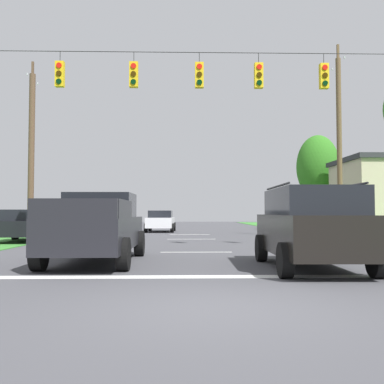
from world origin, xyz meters
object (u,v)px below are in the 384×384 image
(pickup_truck, at_px, (97,228))
(distant_car_far_parked, at_px, (24,225))
(suv_black, at_px, (311,226))
(overhead_signal_span, at_px, (189,128))
(tree_roadside_far_right, at_px, (318,167))
(distant_car_oncoming, at_px, (78,222))
(utility_pole_near_left, at_px, (31,153))
(utility_pole_mid_right, at_px, (339,144))
(distant_car_crossing_white, at_px, (161,221))

(pickup_truck, bearing_deg, distant_car_far_parked, 120.04)
(suv_black, bearing_deg, pickup_truck, 163.91)
(overhead_signal_span, distance_m, tree_roadside_far_right, 19.20)
(pickup_truck, distance_m, distant_car_oncoming, 15.93)
(utility_pole_near_left, height_order, tree_roadside_far_right, utility_pole_near_left)
(distant_car_oncoming, xyz_separation_m, utility_pole_mid_right, (14.84, -4.47, 4.26))
(distant_car_far_parked, bearing_deg, utility_pole_near_left, 104.41)
(utility_pole_near_left, bearing_deg, suv_black, -50.48)
(distant_car_oncoming, relative_size, tree_roadside_far_right, 0.61)
(suv_black, bearing_deg, distant_car_oncoming, 119.45)
(suv_black, relative_size, distant_car_crossing_white, 1.11)
(utility_pole_near_left, bearing_deg, utility_pole_mid_right, -5.03)
(distant_car_far_parked, distance_m, tree_roadside_far_right, 21.46)
(overhead_signal_span, relative_size, utility_pole_mid_right, 1.55)
(suv_black, height_order, distant_car_oncoming, suv_black)
(overhead_signal_span, bearing_deg, distant_car_oncoming, 120.16)
(pickup_truck, distance_m, suv_black, 5.79)
(utility_pole_near_left, bearing_deg, tree_roadside_far_right, 23.21)
(distant_car_oncoming, distance_m, utility_pole_near_left, 5.31)
(pickup_truck, relative_size, suv_black, 1.12)
(overhead_signal_span, relative_size, distant_car_far_parked, 3.73)
(tree_roadside_far_right, bearing_deg, overhead_signal_span, -121.09)
(tree_roadside_far_right, bearing_deg, utility_pole_mid_right, -100.45)
(overhead_signal_span, relative_size, utility_pole_near_left, 1.64)
(suv_black, bearing_deg, overhead_signal_span, 117.94)
(distant_car_oncoming, height_order, tree_roadside_far_right, tree_roadside_far_right)
(distant_car_crossing_white, bearing_deg, distant_car_oncoming, -139.87)
(utility_pole_near_left, relative_size, tree_roadside_far_right, 1.38)
(distant_car_oncoming, distance_m, distant_car_far_parked, 6.72)
(overhead_signal_span, relative_size, suv_black, 3.34)
(tree_roadside_far_right, bearing_deg, distant_car_far_parked, -146.61)
(distant_car_crossing_white, xyz_separation_m, utility_pole_near_left, (-6.89, -7.14, 3.93))
(distant_car_oncoming, bearing_deg, distant_car_far_parked, -98.80)
(pickup_truck, relative_size, utility_pole_near_left, 0.55)
(pickup_truck, height_order, utility_pole_near_left, utility_pole_near_left)
(overhead_signal_span, xyz_separation_m, utility_pole_near_left, (-8.63, 8.48, 0.17))
(pickup_truck, distance_m, tree_roadside_far_right, 24.22)
(utility_pole_near_left, distance_m, tree_roadside_far_right, 20.18)
(distant_car_far_parked, xyz_separation_m, utility_pole_mid_right, (15.87, 2.17, 4.26))
(distant_car_oncoming, bearing_deg, pickup_truck, -75.30)
(tree_roadside_far_right, bearing_deg, suv_black, -107.60)
(overhead_signal_span, height_order, tree_roadside_far_right, overhead_signal_span)
(suv_black, xyz_separation_m, distant_car_far_parked, (-10.63, 10.37, -0.27))
(pickup_truck, relative_size, distant_car_far_parked, 1.25)
(suv_black, height_order, distant_car_far_parked, suv_black)
(overhead_signal_span, xyz_separation_m, distant_car_crossing_white, (-1.74, 15.62, -3.76))
(pickup_truck, height_order, distant_car_oncoming, pickup_truck)
(distant_car_oncoming, xyz_separation_m, utility_pole_near_left, (-1.97, -2.99, 3.93))
(suv_black, xyz_separation_m, utility_pole_near_left, (-11.57, 14.03, 3.65))
(distant_car_crossing_white, distance_m, distant_car_far_parked, 12.32)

